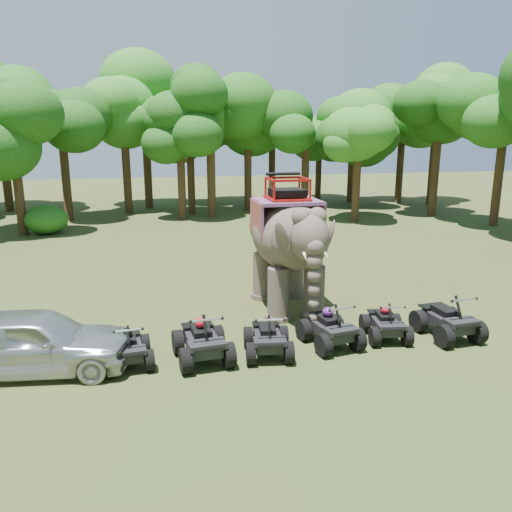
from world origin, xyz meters
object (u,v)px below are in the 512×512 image
(parked_car, at_px, (35,341))
(atv_3, at_px, (330,323))
(elephant, at_px, (287,243))
(atv_1, at_px, (202,335))
(atv_4, at_px, (386,319))
(atv_5, at_px, (448,315))
(atv_0, at_px, (128,343))
(atv_2, at_px, (268,333))

(parked_car, relative_size, atv_3, 2.65)
(parked_car, bearing_deg, elephant, -59.27)
(atv_1, distance_m, atv_4, 5.25)
(atv_4, distance_m, atv_5, 1.80)
(atv_0, bearing_deg, atv_4, -4.54)
(elephant, distance_m, atv_3, 3.64)
(atv_5, bearing_deg, atv_1, 175.82)
(atv_2, distance_m, atv_4, 3.55)
(atv_2, bearing_deg, parked_car, -175.38)
(parked_car, relative_size, atv_5, 2.53)
(atv_2, height_order, atv_5, atv_5)
(atv_4, bearing_deg, atv_2, -165.60)
(atv_1, height_order, atv_5, same)
(atv_0, height_order, atv_2, atv_2)
(elephant, relative_size, parked_car, 1.14)
(parked_car, xyz_separation_m, atv_3, (7.58, -0.12, -0.14))
(atv_0, xyz_separation_m, atv_1, (1.85, -0.16, 0.10))
(atv_1, xyz_separation_m, atv_5, (7.02, -0.05, -0.00))
(atv_1, height_order, atv_2, atv_1)
(atv_2, relative_size, atv_4, 1.06)
(atv_2, height_order, atv_3, atv_3)
(atv_4, bearing_deg, atv_1, -168.00)
(atv_1, bearing_deg, parked_car, 171.07)
(parked_car, xyz_separation_m, atv_1, (4.05, -0.28, -0.11))
(atv_0, height_order, atv_1, atv_1)
(atv_2, relative_size, atv_5, 0.89)
(atv_1, distance_m, atv_5, 7.02)
(atv_2, distance_m, atv_3, 1.83)
(elephant, bearing_deg, parked_car, -156.01)
(elephant, bearing_deg, atv_2, -112.96)
(atv_3, relative_size, atv_5, 0.95)
(atv_3, bearing_deg, atv_0, 170.90)
(atv_0, distance_m, atv_1, 1.86)
(atv_3, height_order, atv_4, atv_3)
(elephant, bearing_deg, atv_5, -42.04)
(atv_5, bearing_deg, atv_0, 174.85)
(atv_2, bearing_deg, elephant, 74.53)
(parked_car, distance_m, atv_1, 4.06)
(parked_car, distance_m, atv_4, 9.30)
(atv_0, xyz_separation_m, atv_2, (3.56, -0.23, 0.03))
(elephant, xyz_separation_m, atv_5, (3.78, -3.48, -1.54))
(parked_car, relative_size, atv_1, 2.53)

